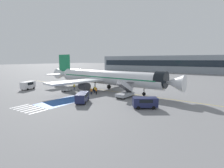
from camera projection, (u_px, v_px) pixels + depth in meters
ground_plane at (105, 90)px, 49.58m from camera, size 600.00×600.00×0.00m
apron_leadline_yellow at (107, 90)px, 49.04m from camera, size 76.94×4.73×0.01m
apron_stand_patch_blue at (63, 101)px, 36.29m from camera, size 5.49×10.67×0.01m
apron_walkway_bar_0 at (20, 106)px, 32.49m from camera, size 0.44×3.60×0.01m
apron_walkway_bar_1 at (23, 107)px, 31.82m from camera, size 0.44×3.60×0.01m
apron_walkway_bar_2 at (27, 108)px, 31.15m from camera, size 0.44×3.60×0.01m
apron_walkway_bar_3 at (31, 109)px, 30.49m from camera, size 0.44×3.60×0.01m
apron_walkway_bar_4 at (35, 110)px, 29.82m from camera, size 0.44×3.60×0.01m
apron_walkway_bar_5 at (39, 112)px, 29.15m from camera, size 0.44×3.60×0.01m
airliner at (105, 77)px, 48.89m from camera, size 43.24×32.06×10.27m
boarding_stairs_forward at (125, 93)px, 39.90m from camera, size 2.48×5.33×4.09m
fuel_tanker at (116, 77)px, 70.42m from camera, size 10.25×2.80×3.32m
service_van_0 at (82, 97)px, 35.19m from camera, size 4.11×5.16×1.96m
service_van_1 at (145, 102)px, 31.05m from camera, size 4.67×4.14×1.95m
service_van_2 at (28, 85)px, 50.55m from camera, size 3.26×4.67×2.30m
baggage_cart at (67, 90)px, 47.75m from camera, size 1.69×2.70×0.87m
ground_crew_0 at (74, 86)px, 50.52m from camera, size 0.45×0.48×1.67m
ground_crew_1 at (95, 89)px, 45.47m from camera, size 0.41×0.49×1.76m
ground_crew_2 at (91, 91)px, 43.55m from camera, size 0.38×0.49×1.59m
ground_crew_3 at (96, 90)px, 43.46m from camera, size 0.48×0.35×1.78m
terminal_building at (163, 64)px, 124.49m from camera, size 94.36×12.10×11.31m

